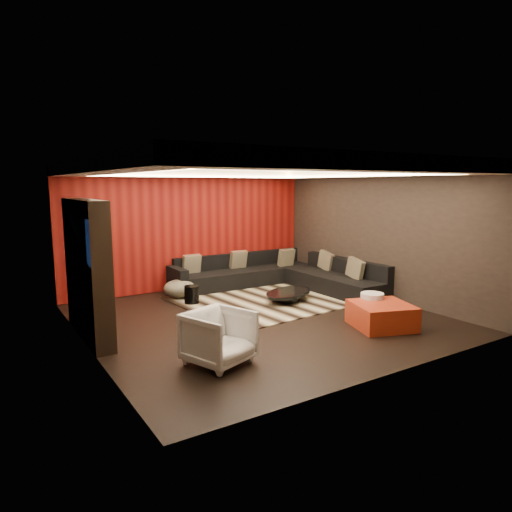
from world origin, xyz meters
TOP-DOWN VIEW (x-y plane):
  - floor at (0.00, 0.00)m, footprint 6.00×6.00m
  - ceiling at (0.00, 0.00)m, footprint 6.00×6.00m
  - wall_back at (0.00, 3.01)m, footprint 6.00×0.02m
  - wall_left at (-3.01, 0.00)m, footprint 0.02×6.00m
  - wall_right at (3.01, 0.00)m, footprint 0.02×6.00m
  - red_feature_wall at (0.00, 2.97)m, footprint 5.98×0.05m
  - soffit_back at (0.00, 2.70)m, footprint 6.00×0.60m
  - soffit_front at (0.00, -2.70)m, footprint 6.00×0.60m
  - soffit_left at (-2.70, 0.00)m, footprint 0.60×4.80m
  - soffit_right at (2.70, 0.00)m, footprint 0.60×4.80m
  - cove_back at (0.00, 2.36)m, footprint 4.80×0.08m
  - cove_front at (0.00, -2.36)m, footprint 4.80×0.08m
  - cove_left at (-2.36, 0.00)m, footprint 0.08×4.80m
  - cove_right at (2.36, 0.00)m, footprint 0.08×4.80m
  - tv_surround at (-2.85, 0.60)m, footprint 0.30×2.00m
  - tv_screen at (-2.69, 0.60)m, footprint 0.04×1.30m
  - tv_shelf at (-2.69, 0.60)m, footprint 0.04×1.60m
  - rug at (1.11, 1.10)m, footprint 4.25×3.34m
  - coffee_table at (1.13, 0.65)m, footprint 1.64×1.64m
  - drum_stool at (-0.63, 1.59)m, footprint 0.37×0.37m
  - striped_pouf at (-0.64, 2.20)m, footprint 0.77×0.77m
  - white_side_table at (1.62, -1.20)m, footprint 0.48×0.48m
  - orange_ottoman at (1.48, -1.56)m, footprint 1.18×1.18m
  - armchair at (-1.62, -1.50)m, footprint 1.01×1.03m
  - sectional_sofa at (1.73, 1.86)m, footprint 3.65×3.50m
  - throw_pillows at (1.75, 1.89)m, footprint 3.17×2.79m

SIDE VIEW (x-z plane):
  - floor at x=0.00m, z-range -0.02..0.00m
  - rug at x=1.11m, z-range 0.00..0.02m
  - coffee_table at x=1.13m, z-range 0.02..0.23m
  - drum_stool at x=-0.63m, z-range 0.02..0.38m
  - orange_ottoman at x=1.48m, z-range 0.00..0.41m
  - striped_pouf at x=-0.64m, z-range 0.02..0.40m
  - white_side_table at x=1.62m, z-range 0.00..0.51m
  - sectional_sofa at x=1.73m, z-range -0.11..0.64m
  - armchair at x=-1.62m, z-range 0.00..0.74m
  - throw_pillows at x=1.75m, z-range 0.37..0.87m
  - tv_shelf at x=-2.69m, z-range 0.68..0.72m
  - tv_surround at x=-2.85m, z-range 0.00..2.20m
  - wall_back at x=0.00m, z-range 0.00..2.80m
  - wall_left at x=-3.01m, z-range 0.00..2.80m
  - wall_right at x=3.01m, z-range 0.00..2.80m
  - red_feature_wall at x=0.00m, z-range 0.01..2.79m
  - tv_screen at x=-2.69m, z-range 1.05..1.85m
  - cove_back at x=0.00m, z-range 2.58..2.62m
  - cove_front at x=0.00m, z-range 2.58..2.62m
  - cove_left at x=-2.36m, z-range 2.58..2.62m
  - cove_right at x=2.36m, z-range 2.58..2.62m
  - soffit_back at x=0.00m, z-range 2.58..2.80m
  - soffit_front at x=0.00m, z-range 2.58..2.80m
  - soffit_left at x=-2.70m, z-range 2.58..2.80m
  - soffit_right at x=2.70m, z-range 2.58..2.80m
  - ceiling at x=0.00m, z-range 2.80..2.82m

